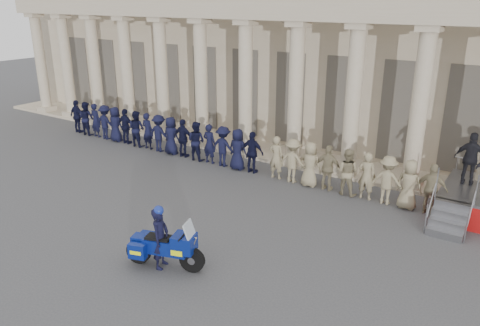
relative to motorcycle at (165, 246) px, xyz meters
The scene contains 5 objects.
ground 2.96m from the motorcycle, 144.54° to the left, with size 90.00×90.00×0.00m, color #424245.
building 17.03m from the motorcycle, 98.15° to the left, with size 40.00×12.50×9.00m.
officer_rank 8.81m from the motorcycle, 118.34° to the left, with size 20.03×0.70×1.84m.
motorcycle is the anchor object (origin of this frame).
rider 0.31m from the motorcycle, 161.32° to the right, with size 0.61×0.75×1.88m.
Camera 1 is at (10.46, -10.07, 7.20)m, focal length 35.00 mm.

